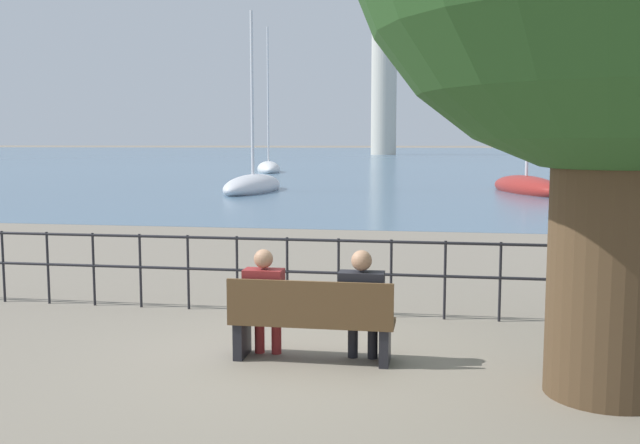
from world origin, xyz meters
name	(u,v)px	position (x,y,z in m)	size (l,w,h in m)	color
ground_plane	(312,360)	(0.00, 0.00, 0.00)	(1000.00, 1000.00, 0.00)	gray
harbor_water	(433,152)	(0.00, 161.40, 0.00)	(600.00, 300.00, 0.01)	slate
park_bench	(311,322)	(0.00, -0.06, 0.43)	(1.76, 0.45, 0.90)	brown
seated_person_left	(265,298)	(-0.53, 0.02, 0.66)	(0.43, 0.35, 1.19)	maroon
seated_person_right	(362,300)	(0.53, 0.01, 0.67)	(0.48, 0.35, 1.21)	black
promenade_railing	(339,265)	(0.00, 2.03, 0.69)	(14.20, 0.04, 1.05)	black
sailboat_0	(253,186)	(-7.39, 25.50, 0.28)	(2.19, 6.80, 8.77)	silver
sailboat_2	(526,186)	(5.36, 26.94, 0.29)	(3.48, 6.93, 9.64)	maroon
sailboat_3	(269,168)	(-11.95, 47.58, 0.33)	(3.42, 6.63, 11.60)	white
harbor_lighthouse	(384,82)	(-9.09, 128.51, 13.68)	(4.77, 4.77, 29.42)	beige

